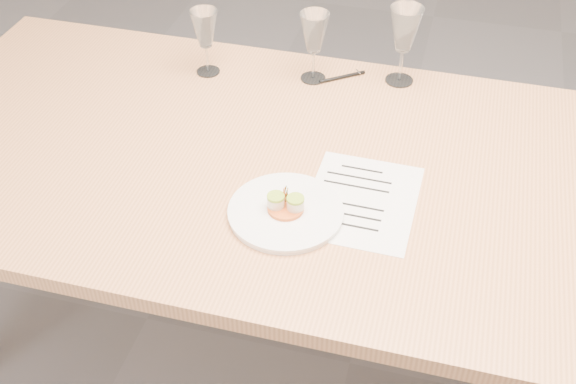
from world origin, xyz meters
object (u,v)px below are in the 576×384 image
(dining_table, at_px, (365,194))
(dinner_plate, at_px, (286,211))
(wine_glass_2, at_px, (405,31))
(ballpoint_pen, at_px, (342,77))
(wine_glass_0, at_px, (205,30))
(wine_glass_1, at_px, (314,34))
(recipe_sheet, at_px, (361,201))

(dining_table, distance_m, dinner_plate, 0.26)
(wine_glass_2, bearing_deg, ballpoint_pen, -169.73)
(dining_table, height_order, ballpoint_pen, ballpoint_pen)
(ballpoint_pen, distance_m, wine_glass_2, 0.22)
(ballpoint_pen, bearing_deg, wine_glass_2, -26.89)
(wine_glass_0, bearing_deg, ballpoint_pen, 9.82)
(dinner_plate, height_order, wine_glass_1, wine_glass_1)
(dining_table, bearing_deg, wine_glass_2, 88.17)
(recipe_sheet, distance_m, wine_glass_1, 0.54)
(dinner_plate, relative_size, ballpoint_pen, 2.20)
(recipe_sheet, relative_size, wine_glass_0, 1.66)
(dining_table, distance_m, wine_glass_0, 0.65)
(wine_glass_0, distance_m, wine_glass_2, 0.54)
(dinner_plate, xyz_separation_m, wine_glass_0, (-0.37, 0.52, 0.12))
(dinner_plate, bearing_deg, wine_glass_0, 125.25)
(ballpoint_pen, height_order, wine_glass_0, wine_glass_0)
(ballpoint_pen, xyz_separation_m, wine_glass_2, (0.16, 0.03, 0.15))
(dining_table, xyz_separation_m, wine_glass_0, (-0.52, 0.33, 0.20))
(recipe_sheet, distance_m, wine_glass_2, 0.55)
(wine_glass_1, bearing_deg, ballpoint_pen, 16.04)
(wine_glass_0, distance_m, wine_glass_1, 0.30)
(dinner_plate, bearing_deg, ballpoint_pen, 89.36)
(recipe_sheet, xyz_separation_m, wine_glass_2, (0.01, 0.53, 0.15))
(recipe_sheet, distance_m, wine_glass_0, 0.69)
(dining_table, distance_m, wine_glass_1, 0.48)
(dining_table, bearing_deg, dinner_plate, -127.78)
(dining_table, height_order, wine_glass_0, wine_glass_0)
(recipe_sheet, bearing_deg, wine_glass_1, 116.63)
(dinner_plate, xyz_separation_m, recipe_sheet, (0.15, 0.09, -0.01))
(wine_glass_1, xyz_separation_m, wine_glass_2, (0.24, 0.05, 0.02))
(dining_table, distance_m, wine_glass_2, 0.48)
(dinner_plate, xyz_separation_m, wine_glass_1, (-0.07, 0.56, 0.13))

